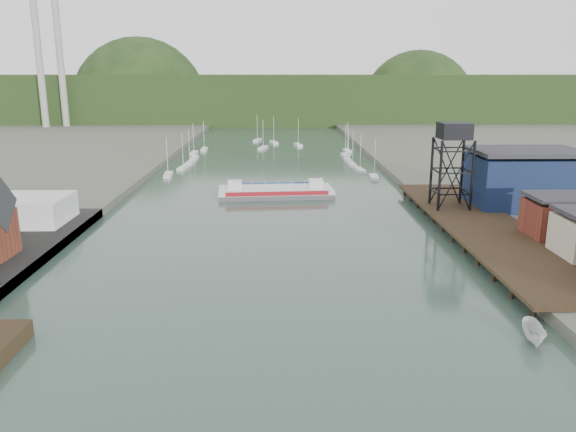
{
  "coord_description": "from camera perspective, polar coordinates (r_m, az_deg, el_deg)",
  "views": [
    {
      "loc": [
        2.01,
        -46.3,
        27.08
      ],
      "look_at": [
        3.75,
        44.0,
        4.0
      ],
      "focal_mm": 35.0,
      "sensor_mm": 36.0,
      "label": 1
    }
  ],
  "objects": [
    {
      "name": "east_pier",
      "position": [
        100.97,
        19.22,
        -0.93
      ],
      "size": [
        14.0,
        70.0,
        2.45
      ],
      "color": "black",
      "rests_on": "ground"
    },
    {
      "name": "chain_ferry",
      "position": [
        127.06,
        -1.26,
        2.51
      ],
      "size": [
        26.23,
        12.11,
        3.68
      ],
      "rotation": [
        0.0,
        0.0,
        0.07
      ],
      "color": "#525254",
      "rests_on": "ground"
    },
    {
      "name": "ground",
      "position": [
        53.68,
        -3.22,
        -15.99
      ],
      "size": [
        600.0,
        600.0,
        0.0
      ],
      "primitive_type": "plane",
      "color": "#2B4338",
      "rests_on": "ground"
    },
    {
      "name": "motorboat",
      "position": [
        64.28,
        23.72,
        -10.87
      ],
      "size": [
        3.09,
        5.63,
        2.06
      ],
      "primitive_type": "imported",
      "rotation": [
        0.0,
        0.0,
        -0.22
      ],
      "color": "silver",
      "rests_on": "ground"
    },
    {
      "name": "marina_sailboats",
      "position": [
        186.7,
        -1.69,
        6.1
      ],
      "size": [
        57.71,
        92.65,
        0.9
      ],
      "color": "silver",
      "rests_on": "ground"
    },
    {
      "name": "lift_tower",
      "position": [
        109.99,
        16.51,
        7.79
      ],
      "size": [
        6.5,
        6.5,
        16.0
      ],
      "color": "black",
      "rests_on": "east_pier"
    },
    {
      "name": "distant_hills",
      "position": [
        348.11,
        -2.13,
        11.57
      ],
      "size": [
        500.0,
        120.0,
        80.0
      ],
      "color": "black",
      "rests_on": "ground"
    },
    {
      "name": "blue_shed",
      "position": [
        118.34,
        22.88,
        3.46
      ],
      "size": [
        20.5,
        14.5,
        11.3
      ],
      "color": "#0B1534",
      "rests_on": "east_land"
    },
    {
      "name": "white_shed",
      "position": [
        109.23,
        -25.99,
        0.58
      ],
      "size": [
        18.0,
        12.0,
        4.5
      ],
      "primitive_type": "cube",
      "color": "silver",
      "rests_on": "west_quay"
    },
    {
      "name": "smokestacks",
      "position": [
        299.01,
        -22.98,
        13.8
      ],
      "size": [
        11.2,
        8.2,
        60.0
      ],
      "color": "#A5A5A0",
      "rests_on": "ground"
    }
  ]
}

